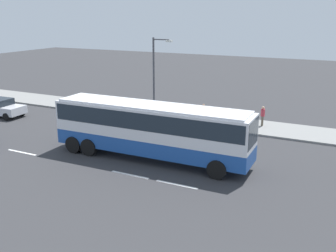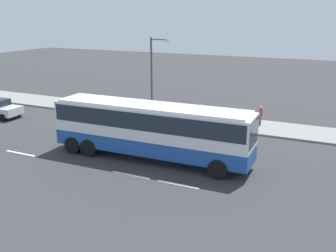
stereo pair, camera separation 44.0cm
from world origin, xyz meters
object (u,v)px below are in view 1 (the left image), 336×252
object	(u,v)px
coach_bus	(151,126)
street_lamp	(156,73)
pedestrian_near_curb	(263,115)
pedestrian_at_crossing	(203,113)

from	to	relation	value
coach_bus	street_lamp	size ratio (longest dim) A/B	1.87
coach_bus	pedestrian_near_curb	xyz separation A→B (m)	(4.58, 9.90, -1.10)
pedestrian_near_curb	street_lamp	xyz separation A→B (m)	(-8.56, -1.71, 2.95)
pedestrian_near_curb	street_lamp	distance (m)	9.22
coach_bus	pedestrian_near_curb	size ratio (longest dim) A/B	7.96
pedestrian_at_crossing	street_lamp	world-z (taller)	street_lamp
coach_bus	street_lamp	bearing A→B (deg)	115.12
coach_bus	pedestrian_at_crossing	bearing A→B (deg)	87.83
pedestrian_near_curb	street_lamp	bearing A→B (deg)	10.58
pedestrian_near_curb	pedestrian_at_crossing	distance (m)	4.64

